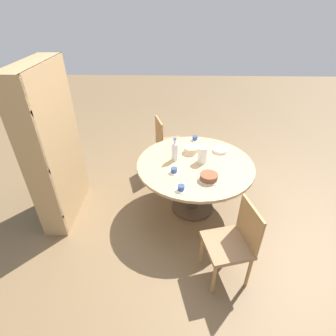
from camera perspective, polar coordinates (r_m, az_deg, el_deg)
name	(u,v)px	position (r m, az deg, el deg)	size (l,w,h in m)	color
ground_plane	(192,207)	(3.68, 5.30, -8.46)	(14.00, 14.00, 0.00)	brown
dining_table	(195,172)	(3.31, 5.83, -0.78)	(1.44, 1.44, 0.72)	#473828
chair_a	(168,142)	(4.21, -0.08, 5.62)	(0.53, 0.53, 0.88)	#A87A47
chair_b	(233,241)	(2.69, 14.03, -15.18)	(0.51, 0.51, 0.88)	#A87A47
bookshelf	(55,148)	(3.35, -23.36, 3.94)	(0.97, 0.28, 1.91)	tan
coffee_pot	(202,154)	(3.22, 7.51, 3.02)	(0.12, 0.12, 0.24)	white
water_bottle	(175,151)	(3.23, 1.46, 3.68)	(0.08, 0.08, 0.30)	silver
cake_main	(209,177)	(2.95, 8.87, -2.00)	(0.23, 0.23, 0.08)	silver
cake_second	(191,150)	(3.44, 5.06, 3.94)	(0.21, 0.21, 0.08)	silver
cup_a	(181,188)	(2.78, 2.88, -4.45)	(0.14, 0.14, 0.06)	white
cup_b	(174,171)	(3.04, 1.31, -0.60)	(0.14, 0.14, 0.06)	white
cup_c	(195,139)	(3.76, 5.88, 6.39)	(0.14, 0.14, 0.06)	white
plate_stack	(220,150)	(3.53, 11.33, 3.87)	(0.19, 0.19, 0.04)	white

